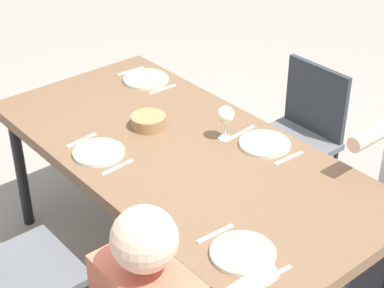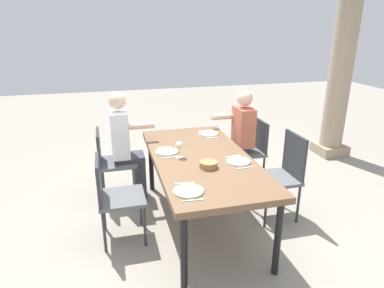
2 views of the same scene
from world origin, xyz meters
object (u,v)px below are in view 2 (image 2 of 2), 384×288
Objects in this scene: chair_mid_south at (113,193)px; plate_3 at (188,191)px; chair_mid_north at (283,171)px; dining_table at (202,162)px; diner_woman_green at (126,144)px; diner_man_white at (238,136)px; chair_west_south at (111,159)px; chair_west_north at (251,147)px; plate_1 at (167,152)px; stone_column_near at (341,71)px; plate_0 at (209,133)px; plate_2 at (238,161)px; wine_glass_1 at (179,146)px; bread_basket at (208,165)px.

chair_mid_south is 3.43× the size of plate_3.
plate_3 is at bearing -62.42° from chair_mid_north.
diner_woman_green is at bearing -137.91° from dining_table.
diner_man_white reaches higher than dining_table.
dining_table is 2.27× the size of chair_west_south.
chair_mid_south reaches higher than dining_table.
chair_west_north is 1.38m from plate_1.
plate_3 is (0.64, -1.22, 0.24)m from chair_mid_north.
dining_table is 0.72× the size of stone_column_near.
plate_0 is 0.92m from plate_2.
wine_glass_1 is (0.74, -1.12, 0.39)m from chair_west_north.
plate_0 is (0.78, -2.36, -0.58)m from stone_column_near.
bread_basket reaches higher than plate_0.
diner_woman_green reaches higher than diner_man_white.
stone_column_near is 11.62× the size of plate_2.
chair_west_south is 1.41m from bread_basket.
plate_3 is (1.48, 0.40, 0.08)m from diner_woman_green.
chair_mid_north is at bearing 86.19° from dining_table.
chair_mid_north is at bearing 90.00° from chair_mid_south.
plate_3 is at bearing -39.17° from chair_west_north.
chair_west_south reaches higher than chair_west_north.
chair_mid_north is (0.85, 1.81, 0.01)m from chair_west_south.
chair_west_north is at bearing 115.18° from plate_1.
diner_woman_green reaches higher than chair_west_south.
chair_mid_south is 0.32× the size of stone_column_near.
diner_woman_green is at bearing 89.11° from chair_west_south.
plate_3 is at bearing -23.16° from plate_0.
chair_mid_north is (0.85, 0.01, 0.03)m from chair_west_north.
chair_mid_south is 5.15× the size of bread_basket.
plate_0 is 1.52m from plate_3.
bread_basket is at bearing -76.93° from chair_mid_north.
wine_glass_1 is at bearing 173.20° from plate_3.
wine_glass_1 is (0.74, 0.49, 0.20)m from diner_woman_green.
wine_glass_1 is at bearing 33.59° from diner_woman_green.
diner_woman_green is 7.77× the size of bread_basket.
diner_man_white reaches higher than chair_west_south.
chair_mid_north reaches higher than dining_table.
bread_basket is (1.75, -2.66, -0.56)m from stone_column_near.
wine_glass_1 is (-0.11, -1.13, 0.36)m from chair_mid_north.
diner_woman_green is 0.91m from wine_glass_1.
diner_man_white is (-0.00, -0.19, 0.16)m from chair_west_north.
chair_west_north is at bearing 140.83° from plate_3.
bread_basket is (1.06, -0.91, 0.29)m from chair_west_north.
chair_mid_south is (0.06, -0.90, -0.20)m from dining_table.
chair_west_south is 1.62m from diner_man_white.
plate_0 is (0.10, -0.43, 0.10)m from diner_man_white.
dining_table is at bearing -22.33° from plate_0.
plate_1 is (0.48, -0.61, 0.00)m from plate_0.
chair_west_south is at bearing -137.47° from wine_glass_1.
chair_mid_north is 5.60× the size of bread_basket.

